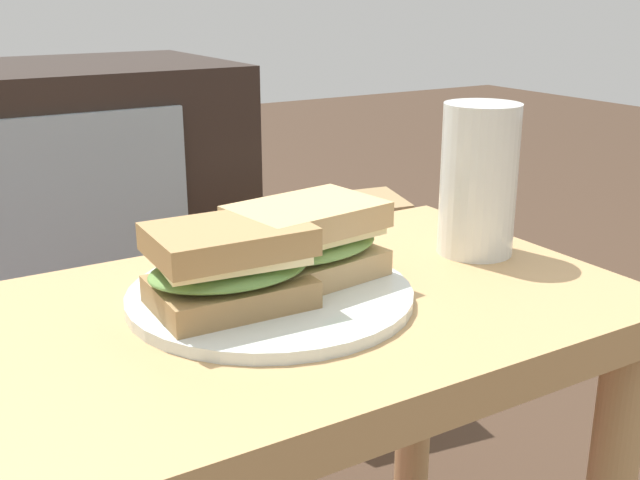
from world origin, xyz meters
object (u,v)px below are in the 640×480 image
Objects in this scene: sandwich_back at (307,241)px; beer_glass at (478,182)px; sandwich_front at (228,265)px; plate at (270,295)px; paper_bag at (343,305)px.

beer_glass is at bearing -0.96° from sandwich_back.
sandwich_front is 0.09m from sandwich_back.
plate is 1.62× the size of beer_glass.
sandwich_back is (0.04, 0.01, 0.04)m from plate.
plate is 0.64× the size of paper_bag.
sandwich_front is at bearing -176.52° from beer_glass.
sandwich_front is 0.28m from beer_glass.
sandwich_front is at bearing -166.59° from plate.
beer_glass reaches higher than sandwich_front.
beer_glass is (0.19, -0.00, 0.03)m from sandwich_back.
sandwich_front reaches higher than paper_bag.
paper_bag is at bearing 51.34° from plate.
plate is 0.71m from paper_bag.
sandwich_back is 0.99× the size of beer_glass.
beer_glass is (0.28, 0.02, 0.03)m from sandwich_front.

